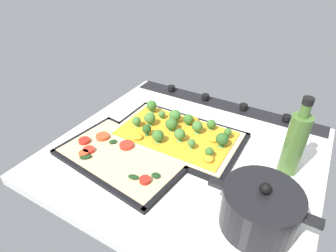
{
  "coord_description": "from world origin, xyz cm",
  "views": [
    {
      "loc": [
        -28.33,
        59.24,
        52.78
      ],
      "look_at": [
        6.16,
        -0.01,
        6.68
      ],
      "focal_mm": 30.04,
      "sensor_mm": 36.0,
      "label": 1
    }
  ],
  "objects": [
    {
      "name": "stove_control_panel",
      "position": [
        0.0,
        -31.17,
        0.56
      ],
      "size": [
        72.42,
        7.0,
        2.6
      ],
      "color": "black",
      "rests_on": "ground_plane"
    },
    {
      "name": "broccoli_pizza",
      "position": [
        5.6,
        -4.37,
        2.17
      ],
      "size": [
        37.93,
        22.76,
        5.98
      ],
      "color": "beige",
      "rests_on": "baking_tray_front"
    },
    {
      "name": "baking_tray_front",
      "position": [
        5.58,
        -4.01,
        0.37
      ],
      "size": [
        40.34,
        25.17,
        1.3
      ],
      "color": "black",
      "rests_on": "ground_plane"
    },
    {
      "name": "cooking_pot",
      "position": [
        -25.28,
        15.29,
        5.04
      ],
      "size": [
        23.5,
        16.63,
        12.35
      ],
      "color": "black",
      "rests_on": "ground_plane"
    },
    {
      "name": "veggie_pizza_back",
      "position": [
        14.64,
        12.28,
        1.06
      ],
      "size": [
        36.22,
        24.68,
        1.9
      ],
      "color": "#D8B483",
      "rests_on": "baking_tray_back"
    },
    {
      "name": "ground_plane",
      "position": [
        0.0,
        0.0,
        -1.5
      ],
      "size": [
        75.43,
        69.34,
        3.0
      ],
      "primitive_type": "cube",
      "color": "silver"
    },
    {
      "name": "oil_bottle",
      "position": [
        -27.67,
        -6.22,
        9.28
      ],
      "size": [
        5.19,
        5.19,
        22.3
      ],
      "color": "#476B2D",
      "rests_on": "ground_plane"
    },
    {
      "name": "baking_tray_back",
      "position": [
        14.09,
        12.17,
        0.37
      ],
      "size": [
        38.88,
        27.35,
        1.3
      ],
      "color": "black",
      "rests_on": "ground_plane"
    }
  ]
}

